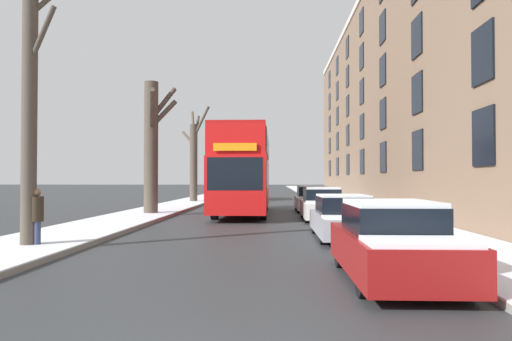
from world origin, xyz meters
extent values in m
cube|color=gray|center=(-5.66, 53.00, 0.07)|extent=(3.09, 130.00, 0.13)
cube|color=white|center=(-5.66, 53.00, 0.15)|extent=(3.06, 130.00, 0.03)
cube|color=gray|center=(5.66, 53.00, 0.07)|extent=(3.09, 130.00, 0.13)
cube|color=white|center=(5.66, 53.00, 0.15)|extent=(3.06, 130.00, 0.03)
cube|color=#7A604C|center=(11.71, 29.53, 7.80)|extent=(9.00, 49.69, 15.59)
cube|color=black|center=(7.18, 10.79, 3.12)|extent=(0.08, 1.40, 1.75)
cube|color=black|center=(7.18, 17.04, 3.12)|extent=(0.08, 1.40, 1.75)
cube|color=black|center=(7.18, 23.29, 3.12)|extent=(0.08, 1.40, 1.75)
cube|color=black|center=(7.18, 29.53, 3.12)|extent=(0.08, 1.40, 1.75)
cube|color=black|center=(7.18, 35.78, 3.12)|extent=(0.08, 1.40, 1.75)
cube|color=black|center=(7.18, 42.03, 3.12)|extent=(0.08, 1.40, 1.75)
cube|color=black|center=(7.18, 48.27, 3.12)|extent=(0.08, 1.40, 1.75)
cube|color=black|center=(7.18, 10.79, 5.61)|extent=(0.08, 1.40, 1.75)
cube|color=black|center=(7.18, 17.04, 5.61)|extent=(0.08, 1.40, 1.75)
cube|color=black|center=(7.18, 23.29, 5.61)|extent=(0.08, 1.40, 1.75)
cube|color=black|center=(7.18, 29.53, 5.61)|extent=(0.08, 1.40, 1.75)
cube|color=black|center=(7.18, 35.78, 5.61)|extent=(0.08, 1.40, 1.75)
cube|color=black|center=(7.18, 42.03, 5.61)|extent=(0.08, 1.40, 1.75)
cube|color=black|center=(7.18, 48.27, 5.61)|extent=(0.08, 1.40, 1.75)
cube|color=black|center=(7.18, 17.04, 8.11)|extent=(0.08, 1.40, 1.75)
cube|color=black|center=(7.18, 23.29, 8.11)|extent=(0.08, 1.40, 1.75)
cube|color=black|center=(7.18, 29.53, 8.11)|extent=(0.08, 1.40, 1.75)
cube|color=black|center=(7.18, 35.78, 8.11)|extent=(0.08, 1.40, 1.75)
cube|color=black|center=(7.18, 42.03, 8.11)|extent=(0.08, 1.40, 1.75)
cube|color=black|center=(7.18, 48.27, 8.11)|extent=(0.08, 1.40, 1.75)
cube|color=black|center=(7.18, 23.29, 10.60)|extent=(0.08, 1.40, 1.75)
cube|color=black|center=(7.18, 29.53, 10.60)|extent=(0.08, 1.40, 1.75)
cube|color=black|center=(7.18, 35.78, 10.60)|extent=(0.08, 1.40, 1.75)
cube|color=black|center=(7.18, 42.03, 10.60)|extent=(0.08, 1.40, 1.75)
cube|color=black|center=(7.18, 48.27, 10.60)|extent=(0.08, 1.40, 1.75)
cube|color=black|center=(7.18, 29.53, 13.10)|extent=(0.08, 1.40, 1.75)
cube|color=black|center=(7.18, 35.78, 13.10)|extent=(0.08, 1.40, 1.75)
cube|color=black|center=(7.18, 42.03, 13.10)|extent=(0.08, 1.40, 1.75)
cube|color=black|center=(7.18, 48.27, 13.10)|extent=(0.08, 1.40, 1.75)
cylinder|color=#4C4238|center=(-5.48, 8.51, 3.68)|extent=(0.39, 0.39, 7.37)
cylinder|color=#4C4238|center=(-5.08, 8.35, 5.56)|extent=(0.95, 0.48, 1.45)
cylinder|color=#4C4238|center=(-5.34, 19.81, 3.41)|extent=(0.70, 0.70, 6.82)
cylinder|color=#4C4238|center=(-4.78, 20.05, 5.21)|extent=(1.40, 0.78, 1.53)
cylinder|color=#4C4238|center=(-4.83, 20.20, 5.77)|extent=(1.33, 1.10, 1.84)
cylinder|color=#4C4238|center=(-5.00, 18.59, 5.17)|extent=(0.96, 2.63, 1.77)
cylinder|color=#4C4238|center=(-5.40, 32.48, 3.09)|extent=(0.59, 0.59, 6.19)
cylinder|color=#4C4238|center=(-4.78, 32.24, 6.33)|extent=(1.48, 0.73, 2.47)
cylinder|color=#4C4238|center=(-5.63, 33.41, 6.50)|extent=(0.69, 2.05, 1.99)
cylinder|color=#4C4238|center=(-5.35, 33.34, 5.55)|extent=(0.31, 1.92, 3.13)
cylinder|color=#4C4238|center=(-5.99, 33.26, 5.18)|extent=(1.39, 1.78, 1.31)
cube|color=red|center=(-0.72, 21.03, 1.60)|extent=(2.58, 10.69, 2.51)
cube|color=red|center=(-0.72, 21.03, 3.53)|extent=(2.52, 10.48, 1.36)
cube|color=#B31212|center=(-0.72, 21.03, 4.27)|extent=(2.52, 10.48, 0.12)
cube|color=black|center=(-0.72, 21.03, 2.08)|extent=(2.61, 9.41, 1.31)
cube|color=black|center=(-0.72, 21.03, 3.60)|extent=(2.61, 9.41, 1.03)
cube|color=black|center=(-0.72, 15.71, 2.08)|extent=(2.32, 0.06, 1.37)
cube|color=orange|center=(-0.72, 15.70, 3.19)|extent=(1.80, 0.05, 0.32)
cylinder|color=black|center=(-1.83, 17.83, 0.53)|extent=(0.30, 1.06, 1.06)
cylinder|color=black|center=(0.40, 17.83, 0.53)|extent=(0.30, 1.06, 1.06)
cylinder|color=black|center=(-1.83, 24.03, 0.53)|extent=(0.30, 1.06, 1.06)
cylinder|color=black|center=(0.40, 24.03, 0.53)|extent=(0.30, 1.06, 1.06)
cube|color=maroon|center=(3.07, 5.33, 0.52)|extent=(1.76, 4.08, 0.70)
cube|color=black|center=(3.07, 5.49, 1.11)|extent=(1.51, 2.04, 0.49)
cube|color=white|center=(3.07, 5.49, 1.40)|extent=(1.48, 1.94, 0.09)
cube|color=white|center=(3.07, 3.88, 0.90)|extent=(1.58, 1.06, 0.07)
cylinder|color=black|center=(2.30, 4.10, 0.30)|extent=(0.20, 0.60, 0.60)
cylinder|color=black|center=(3.84, 4.10, 0.30)|extent=(0.20, 0.60, 0.60)
cylinder|color=black|center=(2.30, 6.55, 0.30)|extent=(0.20, 0.60, 0.60)
cylinder|color=black|center=(3.84, 6.55, 0.30)|extent=(0.20, 0.60, 0.60)
cube|color=#9EA3AD|center=(3.07, 11.24, 0.47)|extent=(1.76, 4.41, 0.59)
cube|color=black|center=(3.07, 11.42, 1.03)|extent=(1.51, 2.20, 0.54)
cube|color=white|center=(3.07, 11.42, 1.33)|extent=(1.48, 2.09, 0.06)
cube|color=white|center=(3.07, 9.68, 0.79)|extent=(1.58, 1.15, 0.05)
cylinder|color=black|center=(2.30, 9.92, 0.33)|extent=(0.20, 0.66, 0.66)
cylinder|color=black|center=(3.83, 9.92, 0.33)|extent=(0.20, 0.66, 0.66)
cylinder|color=black|center=(2.30, 12.56, 0.33)|extent=(0.20, 0.66, 0.66)
cylinder|color=black|center=(3.83, 12.56, 0.33)|extent=(0.20, 0.66, 0.66)
cube|color=silver|center=(3.07, 17.64, 0.51)|extent=(1.76, 4.40, 0.68)
cube|color=black|center=(3.07, 17.82, 1.13)|extent=(1.51, 2.20, 0.55)
cube|color=white|center=(3.07, 17.82, 1.45)|extent=(1.48, 2.09, 0.10)
cube|color=white|center=(3.07, 16.08, 0.89)|extent=(1.58, 1.15, 0.08)
cylinder|color=black|center=(2.30, 16.32, 0.34)|extent=(0.20, 0.67, 0.67)
cylinder|color=black|center=(3.84, 16.32, 0.34)|extent=(0.20, 0.67, 0.67)
cylinder|color=black|center=(2.30, 18.96, 0.34)|extent=(0.20, 0.67, 0.67)
cylinder|color=black|center=(3.84, 18.96, 0.34)|extent=(0.20, 0.67, 0.67)
cube|color=silver|center=(3.07, 23.19, 0.51)|extent=(1.80, 4.33, 0.68)
cube|color=black|center=(3.07, 23.37, 1.14)|extent=(1.55, 2.17, 0.58)
cube|color=white|center=(3.07, 23.37, 1.45)|extent=(1.52, 2.06, 0.06)
cube|color=white|center=(3.07, 21.65, 0.87)|extent=(1.62, 1.13, 0.05)
cylinder|color=black|center=(2.27, 21.89, 0.33)|extent=(0.20, 0.66, 0.66)
cylinder|color=black|center=(3.86, 21.89, 0.33)|extent=(0.20, 0.66, 0.66)
cylinder|color=black|center=(2.27, 24.49, 0.33)|extent=(0.20, 0.66, 0.66)
cylinder|color=black|center=(3.86, 24.49, 0.33)|extent=(0.20, 0.66, 0.66)
cube|color=#333842|center=(-1.20, 39.01, 1.19)|extent=(2.03, 5.07, 1.94)
cube|color=black|center=(-1.20, 36.50, 1.63)|extent=(1.79, 0.06, 0.85)
cylinder|color=black|center=(-2.10, 37.39, 0.34)|extent=(0.22, 0.68, 0.68)
cylinder|color=black|center=(-0.31, 37.39, 0.34)|extent=(0.22, 0.68, 0.68)
cylinder|color=black|center=(-2.10, 40.63, 0.34)|extent=(0.22, 0.68, 0.68)
cylinder|color=black|center=(-0.31, 40.63, 0.34)|extent=(0.22, 0.68, 0.68)
cylinder|color=navy|center=(-5.34, 8.61, 0.37)|extent=(0.17, 0.17, 0.75)
cylinder|color=navy|center=(-5.23, 8.50, 0.37)|extent=(0.17, 0.17, 0.75)
cylinder|color=#2D2319|center=(-5.29, 8.55, 1.07)|extent=(0.35, 0.35, 0.65)
sphere|color=#8C6647|center=(-5.29, 8.55, 1.50)|extent=(0.21, 0.21, 0.21)
camera|label=1|loc=(0.89, -3.09, 1.84)|focal=32.00mm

